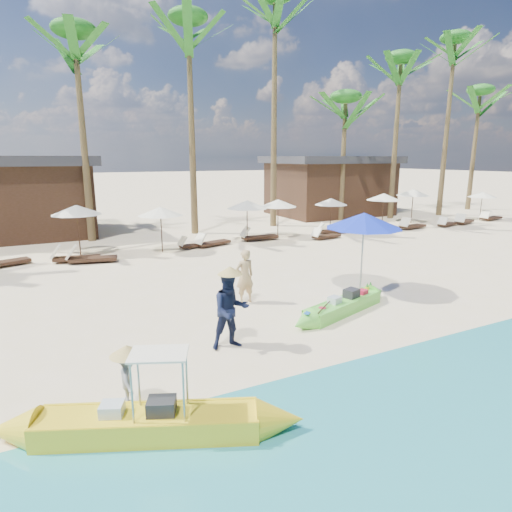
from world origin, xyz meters
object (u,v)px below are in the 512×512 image
green_canoe (343,305)px  tourist (245,276)px  blue_umbrella (364,221)px  yellow_canoe (148,423)px

green_canoe → tourist: (-2.10, 1.99, 0.61)m
green_canoe → tourist: 2.96m
green_canoe → blue_umbrella: (1.68, 1.28, 2.11)m
yellow_canoe → blue_umbrella: (7.80, 4.32, 2.08)m
yellow_canoe → blue_umbrella: 9.15m
yellow_canoe → tourist: size_ratio=3.15×
green_canoe → yellow_canoe: size_ratio=0.89×
yellow_canoe → blue_umbrella: size_ratio=2.00×
green_canoe → blue_umbrella: bearing=19.5°
yellow_canoe → green_canoe: bearing=49.5°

